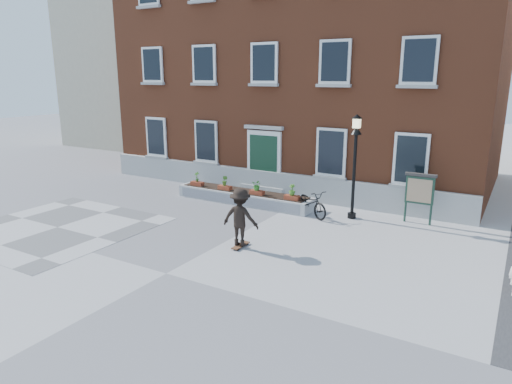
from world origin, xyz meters
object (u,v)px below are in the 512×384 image
Objects in this scene: notice_board at (420,190)px; skateboarder at (240,217)px; lamp_post at (355,152)px; bicycle at (309,203)px.

notice_board is 6.86m from skateboarder.
bicycle is at bearing -159.73° from lamp_post.
bicycle is 0.51× the size of lamp_post.
bicycle is 4.23m from skateboarder.
lamp_post is 2.68m from notice_board.
notice_board is at bearing -45.24° from bicycle.
bicycle is 4.04m from notice_board.
skateboarder is (-2.01, -4.73, -1.55)m from lamp_post.
notice_board is (2.28, 0.61, -1.28)m from lamp_post.
notice_board is (3.80, 1.17, 0.74)m from bicycle.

